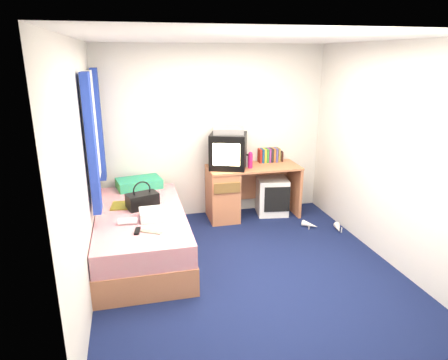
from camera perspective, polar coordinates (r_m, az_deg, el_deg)
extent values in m
plane|color=#0C1438|center=(4.53, 3.24, -12.41)|extent=(3.40, 3.40, 0.00)
plane|color=white|center=(3.93, 3.87, 19.59)|extent=(3.40, 3.40, 0.00)
plane|color=silver|center=(5.67, -1.50, 6.78)|extent=(3.20, 0.00, 3.20)
plane|color=silver|center=(2.58, 14.63, -7.25)|extent=(3.20, 0.00, 3.20)
plane|color=silver|center=(3.92, -19.47, 0.87)|extent=(0.00, 3.40, 3.40)
plane|color=silver|center=(4.77, 22.27, 3.41)|extent=(0.00, 3.40, 3.40)
cube|color=#C77C53|center=(4.81, -11.58, -8.82)|extent=(1.00, 2.00, 0.30)
cube|color=brown|center=(4.49, -4.88, -10.42)|extent=(0.02, 0.70, 0.18)
cube|color=white|center=(4.70, -11.78, -5.87)|extent=(0.98, 1.98, 0.24)
cube|color=teal|center=(5.48, -12.04, -0.45)|extent=(0.63, 0.47, 0.12)
cube|color=#C77C53|center=(5.64, 4.24, 1.83)|extent=(1.30, 0.55, 0.03)
cube|color=#C77C53|center=(5.64, -0.21, -2.13)|extent=(0.40, 0.52, 0.72)
cube|color=#C77C53|center=(5.97, 9.94, -1.28)|extent=(0.04, 0.52, 0.72)
cube|color=#C77C53|center=(6.03, 5.73, -0.01)|extent=(0.78, 0.03, 0.55)
cube|color=white|center=(5.91, 6.84, -2.25)|extent=(0.49, 0.49, 0.54)
cube|color=black|center=(5.50, 0.61, 4.21)|extent=(0.61, 0.59, 0.48)
cube|color=#FFE9A1|center=(5.28, 0.34, 3.65)|extent=(0.34, 0.14, 0.30)
cube|color=#B4B4B6|center=(5.44, 0.62, 7.07)|extent=(0.46, 0.38, 0.08)
cube|color=maroon|center=(5.82, 5.14, 3.47)|extent=(0.03, 0.13, 0.20)
cube|color=navy|center=(5.83, 5.47, 3.49)|extent=(0.03, 0.13, 0.20)
cube|color=gold|center=(5.84, 5.79, 3.51)|extent=(0.03, 0.13, 0.20)
cube|color=#337F33|center=(5.86, 6.12, 3.52)|extent=(0.03, 0.13, 0.20)
cube|color=#7F337F|center=(5.87, 6.44, 3.54)|extent=(0.03, 0.13, 0.20)
cube|color=#262626|center=(5.88, 6.76, 3.56)|extent=(0.03, 0.13, 0.20)
cube|color=#B26633|center=(5.89, 7.08, 3.58)|extent=(0.03, 0.13, 0.20)
cube|color=#4C4C99|center=(5.90, 7.40, 3.59)|extent=(0.03, 0.13, 0.20)
cube|color=olive|center=(5.92, 7.72, 3.61)|extent=(0.03, 0.13, 0.20)
cube|color=black|center=(5.96, 8.29, 3.39)|extent=(0.05, 0.12, 0.14)
cylinder|color=#C51B62|center=(5.52, 3.77, 2.74)|extent=(0.07, 0.07, 0.20)
cylinder|color=white|center=(5.59, 3.34, 2.71)|extent=(0.05, 0.05, 0.16)
cube|color=black|center=(4.75, -11.56, -2.91)|extent=(0.40, 0.30, 0.18)
torus|color=black|center=(4.70, -11.66, -1.44)|extent=(0.21, 0.08, 0.21)
cube|color=silver|center=(4.43, -9.88, -4.82)|extent=(0.33, 0.28, 0.11)
cube|color=gold|center=(4.88, -14.55, -3.55)|extent=(0.24, 0.30, 0.01)
cylinder|color=white|center=(4.35, -13.57, -5.73)|extent=(0.20, 0.08, 0.07)
cube|color=orange|center=(4.12, -10.35, -7.29)|extent=(0.22, 0.16, 0.01)
cube|color=black|center=(4.16, -12.28, -7.12)|extent=(0.07, 0.17, 0.02)
cube|color=silver|center=(4.74, -18.56, 6.82)|extent=(0.02, 0.90, 1.10)
cube|color=white|center=(4.67, -19.14, 13.94)|extent=(0.06, 1.06, 0.08)
cube|color=white|center=(4.87, -17.77, 0.01)|extent=(0.06, 1.06, 0.08)
cube|color=navy|center=(4.17, -18.41, 4.76)|extent=(0.08, 0.24, 1.40)
cube|color=navy|center=(5.32, -17.49, 7.46)|extent=(0.08, 0.24, 1.40)
cone|color=silver|center=(5.58, 12.20, -6.29)|extent=(0.21, 0.23, 0.09)
cone|color=silver|center=(5.57, 15.98, -6.63)|extent=(0.16, 0.24, 0.09)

